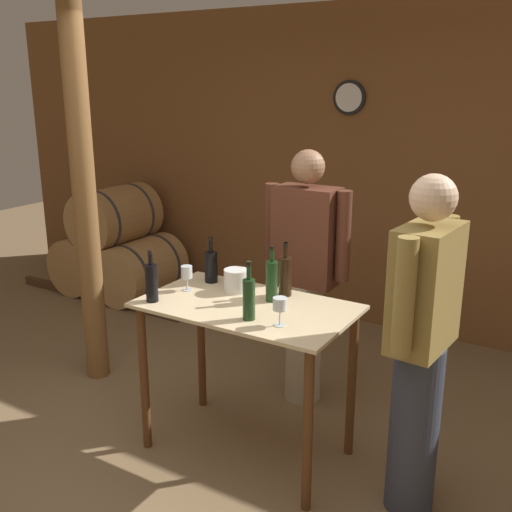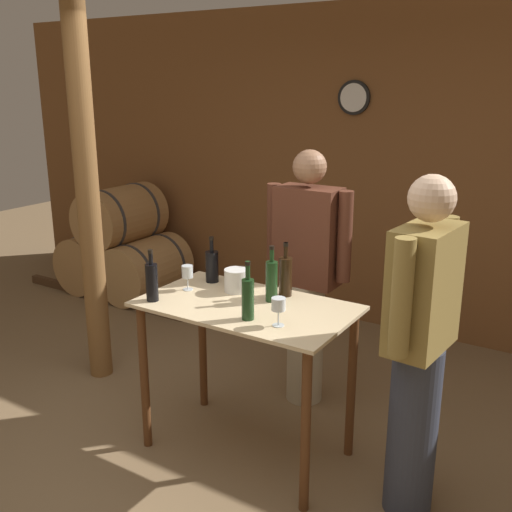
% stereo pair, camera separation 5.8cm
% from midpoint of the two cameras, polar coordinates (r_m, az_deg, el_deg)
% --- Properties ---
extents(ground_plane, '(14.00, 14.00, 0.00)m').
position_cam_midpoint_polar(ground_plane, '(3.32, -9.08, -22.63)').
color(ground_plane, brown).
extents(back_wall, '(8.40, 0.08, 2.70)m').
position_cam_midpoint_polar(back_wall, '(5.14, 11.26, 7.92)').
color(back_wall, brown).
rests_on(back_wall, ground_plane).
extents(barrel_rack, '(2.04, 0.79, 1.09)m').
position_cam_midpoint_polar(barrel_rack, '(6.17, -13.35, 0.59)').
color(barrel_rack, '#4C331E').
rests_on(barrel_rack, ground_plane).
extents(tasting_table, '(1.16, 0.67, 0.91)m').
position_cam_midpoint_polar(tasting_table, '(3.33, -1.40, -7.43)').
color(tasting_table, beige).
rests_on(tasting_table, ground_plane).
extents(wooden_post, '(0.16, 0.16, 2.70)m').
position_cam_midpoint_polar(wooden_post, '(4.22, -16.43, 5.77)').
color(wooden_post, brown).
rests_on(wooden_post, ground_plane).
extents(wine_bottle_far_left, '(0.07, 0.07, 0.29)m').
position_cam_midpoint_polar(wine_bottle_far_left, '(3.33, -10.41, -2.41)').
color(wine_bottle_far_left, black).
rests_on(wine_bottle_far_left, tasting_table).
extents(wine_bottle_left, '(0.08, 0.08, 0.28)m').
position_cam_midpoint_polar(wine_bottle_left, '(3.61, -4.77, -0.92)').
color(wine_bottle_left, black).
rests_on(wine_bottle_left, tasting_table).
extents(wine_bottle_center, '(0.07, 0.07, 0.32)m').
position_cam_midpoint_polar(wine_bottle_center, '(3.28, 1.00, -2.26)').
color(wine_bottle_center, '#193819').
rests_on(wine_bottle_center, tasting_table).
extents(wine_bottle_right, '(0.07, 0.07, 0.31)m').
position_cam_midpoint_polar(wine_bottle_right, '(3.37, 2.31, -1.85)').
color(wine_bottle_right, black).
rests_on(wine_bottle_right, tasting_table).
extents(wine_bottle_far_right, '(0.06, 0.06, 0.31)m').
position_cam_midpoint_polar(wine_bottle_far_right, '(3.03, -1.23, -3.96)').
color(wine_bottle_far_right, '#193819').
rests_on(wine_bottle_far_right, tasting_table).
extents(wine_glass_near_left, '(0.07, 0.07, 0.15)m').
position_cam_midpoint_polar(wine_glass_near_left, '(3.48, -7.09, -1.61)').
color(wine_glass_near_left, silver).
rests_on(wine_glass_near_left, tasting_table).
extents(wine_glass_near_center, '(0.07, 0.07, 0.15)m').
position_cam_midpoint_polar(wine_glass_near_center, '(2.96, 1.73, -4.69)').
color(wine_glass_near_center, silver).
rests_on(wine_glass_near_center, tasting_table).
extents(ice_bucket, '(0.14, 0.14, 0.13)m').
position_cam_midpoint_polar(ice_bucket, '(3.45, -2.41, -2.34)').
color(ice_bucket, white).
rests_on(ice_bucket, tasting_table).
extents(person_host, '(0.59, 0.24, 1.68)m').
position_cam_midpoint_polar(person_host, '(3.85, 4.30, -1.67)').
color(person_host, '#B7AD93').
rests_on(person_host, ground_plane).
extents(person_visitor_with_scarf, '(0.25, 0.59, 1.69)m').
position_cam_midpoint_polar(person_visitor_with_scarf, '(2.92, 14.89, -8.07)').
color(person_visitor_with_scarf, '#333847').
rests_on(person_visitor_with_scarf, ground_plane).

